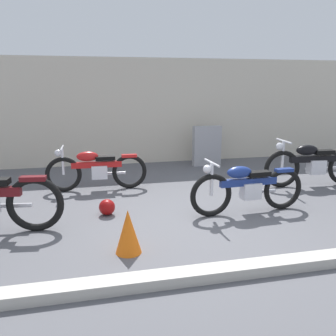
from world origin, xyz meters
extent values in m
plane|color=#56565B|center=(0.00, 0.00, 0.00)|extent=(40.00, 40.00, 0.00)
cube|color=beige|center=(0.00, 4.51, 1.33)|extent=(18.00, 0.30, 2.67)
cube|color=#B7B2A8|center=(0.00, -1.63, 0.06)|extent=(18.00, 0.24, 0.12)
cube|color=#9E9EA3|center=(1.51, 3.68, 0.50)|extent=(0.71, 0.20, 1.00)
sphere|color=maroon|center=(-1.21, 0.59, 0.13)|extent=(0.26, 0.26, 0.26)
cone|color=orange|center=(-1.05, -0.81, 0.28)|extent=(0.32, 0.32, 0.55)
torus|color=black|center=(-1.92, 2.08, 0.34)|extent=(0.68, 0.11, 0.68)
torus|color=black|center=(-0.66, 2.03, 0.34)|extent=(0.68, 0.11, 0.68)
cube|color=silver|center=(-1.25, 2.05, 0.36)|extent=(0.30, 0.20, 0.26)
cube|color=#B21919|center=(-1.29, 2.05, 0.51)|extent=(0.96, 0.13, 0.11)
ellipsoid|color=#B21919|center=(-1.46, 2.06, 0.67)|extent=(0.42, 0.20, 0.19)
cube|color=black|center=(-1.12, 2.05, 0.63)|extent=(0.38, 0.18, 0.07)
cube|color=#B21919|center=(-0.66, 2.03, 0.66)|extent=(0.30, 0.12, 0.06)
cylinder|color=silver|center=(-1.92, 2.08, 0.60)|extent=(0.05, 0.05, 0.51)
cylinder|color=silver|center=(-1.92, 2.08, 0.85)|extent=(0.05, 0.54, 0.03)
sphere|color=silver|center=(-1.99, 2.08, 0.76)|extent=(0.13, 0.13, 0.13)
cylinder|color=silver|center=(-1.06, 2.16, 0.29)|extent=(0.65, 0.08, 0.06)
torus|color=black|center=(0.36, 0.16, 0.34)|extent=(0.69, 0.12, 0.68)
torus|color=black|center=(1.62, 0.22, 0.34)|extent=(0.69, 0.12, 0.68)
cube|color=silver|center=(1.04, 0.19, 0.36)|extent=(0.31, 0.20, 0.26)
cube|color=navy|center=(0.99, 0.19, 0.51)|extent=(0.96, 0.14, 0.11)
ellipsoid|color=navy|center=(0.82, 0.18, 0.68)|extent=(0.42, 0.21, 0.19)
cube|color=black|center=(1.16, 0.20, 0.63)|extent=(0.38, 0.19, 0.07)
cube|color=navy|center=(1.62, 0.22, 0.66)|extent=(0.30, 0.13, 0.06)
cylinder|color=silver|center=(0.36, 0.16, 0.60)|extent=(0.05, 0.05, 0.52)
cylinder|color=silver|center=(0.36, 0.16, 0.86)|extent=(0.06, 0.54, 0.03)
sphere|color=silver|center=(0.28, 0.16, 0.76)|extent=(0.13, 0.13, 0.13)
cylinder|color=silver|center=(1.22, 0.31, 0.29)|extent=(0.66, 0.09, 0.06)
torus|color=black|center=(2.29, 1.41, 0.37)|extent=(0.75, 0.14, 0.75)
cube|color=silver|center=(3.03, 1.36, 0.39)|extent=(0.34, 0.22, 0.29)
cube|color=black|center=(2.98, 1.36, 0.56)|extent=(1.05, 0.17, 0.12)
ellipsoid|color=black|center=(2.80, 1.38, 0.74)|extent=(0.46, 0.23, 0.20)
cube|color=black|center=(3.17, 1.35, 0.69)|extent=(0.42, 0.21, 0.08)
cylinder|color=silver|center=(2.29, 1.41, 0.65)|extent=(0.06, 0.06, 0.56)
cylinder|color=silver|center=(2.29, 1.41, 0.94)|extent=(0.07, 0.59, 0.04)
sphere|color=silver|center=(2.21, 1.41, 0.83)|extent=(0.14, 0.14, 0.14)
cylinder|color=silver|center=(3.24, 1.47, 0.32)|extent=(0.72, 0.11, 0.06)
torus|color=black|center=(-2.22, 0.17, 0.39)|extent=(0.79, 0.20, 0.79)
cube|color=#590F14|center=(-2.22, 0.17, 0.76)|extent=(0.36, 0.18, 0.06)
cylinder|color=silver|center=(-2.66, 0.36, 0.34)|extent=(0.76, 0.17, 0.06)
camera|label=1|loc=(-1.53, -4.97, 2.02)|focal=39.23mm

